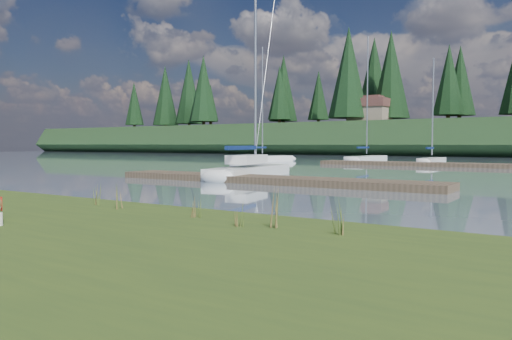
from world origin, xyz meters
The scene contains 19 objects.
ground centered at (0.00, 30.00, 0.00)m, with size 200.00×200.00×0.00m, color #7A8DA1.
sailboat_main centered at (-6.88, 12.49, 0.42)m, with size 3.28×8.81×12.46m.
dock_near centered at (-4.00, 9.00, 0.15)m, with size 16.00×2.00×0.30m, color #4C3D2C.
dock_far centered at (2.00, 30.00, 0.15)m, with size 26.00×2.20×0.30m, color #4C3D2C.
sailboat_bg_0 centered at (-18.06, 31.67, 0.32)m, with size 3.70×7.80×11.19m.
sailboat_bg_1 centered at (-9.82, 37.46, 0.33)m, with size 1.68×8.23×12.24m.
sailboat_bg_2 centered at (-2.83, 33.99, 0.34)m, with size 1.19×5.87×9.06m.
weed_0 centered at (-0.51, -2.55, 0.59)m, with size 0.17×0.14×0.56m.
weed_1 centered at (1.75, -2.65, 0.54)m, with size 0.17×0.14×0.46m.
weed_2 centered at (3.56, -2.73, 0.66)m, with size 0.17×0.14×0.74m.
weed_3 centered at (-1.36, -2.42, 0.61)m, with size 0.17×0.14×0.61m.
weed_4 centered at (3.04, -2.98, 0.54)m, with size 0.17×0.14×0.46m.
weed_5 centered at (4.75, -2.80, 0.59)m, with size 0.17×0.14×0.57m.
mud_lip centered at (0.00, -1.60, 0.07)m, with size 60.00×0.50×0.14m, color #33281C.
conifer_0 centered at (-55.00, 67.00, 12.64)m, with size 5.72×5.72×14.15m.
conifer_1 centered at (-40.00, 71.00, 11.28)m, with size 4.40×4.40×11.30m.
conifer_2 centered at (-25.00, 68.00, 13.54)m, with size 6.60×6.60×16.05m.
conifer_3 centered at (-10.00, 72.00, 11.74)m, with size 4.84×4.84×12.25m.
house_0 centered at (-22.00, 70.00, 7.31)m, with size 6.30×5.30×4.65m.
Camera 1 is at (7.84, -9.81, 1.74)m, focal length 35.00 mm.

